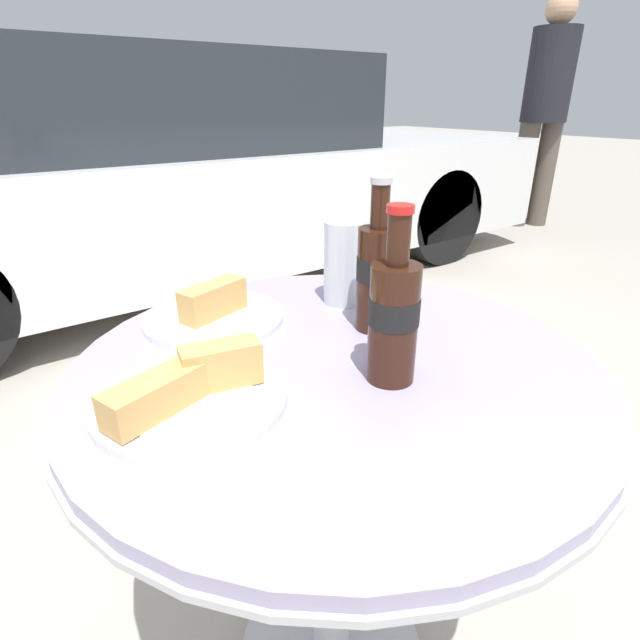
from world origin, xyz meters
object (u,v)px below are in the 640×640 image
object	(u,v)px
cola_bottle_left	(377,273)
lunch_plate_near	(190,391)
drinking_glass	(344,266)
cola_bottle_right	(394,316)
bistro_table	(334,430)
parked_car	(185,179)
lunch_plate_far	(214,313)
pedestrian	(546,102)

from	to	relation	value
cola_bottle_left	lunch_plate_near	world-z (taller)	cola_bottle_left
cola_bottle_left	lunch_plate_near	xyz separation A→B (m)	(-0.34, -0.04, -0.08)
drinking_glass	cola_bottle_right	bearing A→B (deg)	-115.24
bistro_table	cola_bottle_right	xyz separation A→B (m)	(0.03, -0.09, 0.23)
cola_bottle_right	parked_car	bearing A→B (deg)	74.41
cola_bottle_left	lunch_plate_far	bearing A→B (deg)	139.02
cola_bottle_right	pedestrian	distance (m)	4.23
cola_bottle_left	cola_bottle_right	xyz separation A→B (m)	(-0.09, -0.14, -0.00)
cola_bottle_left	parked_car	world-z (taller)	parked_car
cola_bottle_right	drinking_glass	bearing A→B (deg)	64.76
parked_car	pedestrian	xyz separation A→B (m)	(2.96, -0.45, 0.41)
cola_bottle_left	pedestrian	world-z (taller)	pedestrian
lunch_plate_far	lunch_plate_near	bearing A→B (deg)	-121.36
pedestrian	parked_car	bearing A→B (deg)	171.42
bistro_table	cola_bottle_left	bearing A→B (deg)	22.33
bistro_table	cola_bottle_right	bearing A→B (deg)	-72.34
cola_bottle_left	cola_bottle_right	bearing A→B (deg)	-124.12
lunch_plate_far	parked_car	size ratio (longest dim) A/B	0.05
parked_car	drinking_glass	bearing A→B (deg)	-104.40
cola_bottle_left	lunch_plate_far	world-z (taller)	cola_bottle_left
bistro_table	cola_bottle_left	distance (m)	0.26
drinking_glass	bistro_table	bearing A→B (deg)	-131.02
cola_bottle_right	bistro_table	bearing A→B (deg)	107.66
lunch_plate_near	lunch_plate_far	xyz separation A→B (m)	(0.13, 0.22, -0.00)
bistro_table	cola_bottle_left	xyz separation A→B (m)	(0.12, 0.05, 0.23)
bistro_table	drinking_glass	bearing A→B (deg)	48.98
lunch_plate_far	pedestrian	world-z (taller)	pedestrian
lunch_plate_near	pedestrian	xyz separation A→B (m)	(3.92, 1.99, 0.31)
parked_car	pedestrian	bearing A→B (deg)	-8.58
cola_bottle_left	drinking_glass	bearing A→B (deg)	76.31
cola_bottle_left	parked_car	xyz separation A→B (m)	(0.61, 2.40, -0.18)
cola_bottle_left	drinking_glass	world-z (taller)	cola_bottle_left
cola_bottle_right	lunch_plate_near	xyz separation A→B (m)	(-0.25, 0.10, -0.08)
cola_bottle_left	lunch_plate_near	bearing A→B (deg)	-173.76
lunch_plate_near	lunch_plate_far	distance (m)	0.26
bistro_table	pedestrian	xyz separation A→B (m)	(3.69, 2.00, 0.45)
cola_bottle_left	parked_car	bearing A→B (deg)	75.64
lunch_plate_near	lunch_plate_far	bearing A→B (deg)	58.64
cola_bottle_right	lunch_plate_far	xyz separation A→B (m)	(-0.12, 0.32, -0.08)
bistro_table	cola_bottle_right	size ratio (longest dim) A/B	3.30
bistro_table	cola_bottle_right	distance (m)	0.24
lunch_plate_near	cola_bottle_right	bearing A→B (deg)	-21.89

